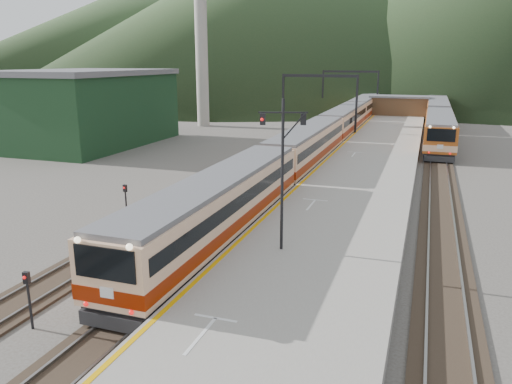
% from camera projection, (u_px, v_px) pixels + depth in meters
% --- Properties ---
extents(track_main, '(2.60, 200.00, 0.23)m').
position_uv_depth(track_main, '(314.00, 162.00, 48.70)').
color(track_main, black).
rests_on(track_main, ground).
extents(track_far, '(2.60, 200.00, 0.23)m').
position_uv_depth(track_far, '(265.00, 158.00, 50.27)').
color(track_far, black).
rests_on(track_far, ground).
extents(track_second, '(2.60, 200.00, 0.23)m').
position_uv_depth(track_second, '(439.00, 170.00, 45.08)').
color(track_second, black).
rests_on(track_second, ground).
extents(platform, '(8.00, 100.00, 1.00)m').
position_uv_depth(platform, '(370.00, 165.00, 45.00)').
color(platform, gray).
rests_on(platform, ground).
extents(gantry_near, '(9.55, 0.25, 8.00)m').
position_uv_depth(gantry_near, '(319.00, 94.00, 61.89)').
color(gantry_near, black).
rests_on(gantry_near, ground).
extents(gantry_far, '(9.55, 0.25, 8.00)m').
position_uv_depth(gantry_far, '(350.00, 85.00, 84.75)').
color(gantry_far, black).
rests_on(gantry_far, ground).
extents(warehouse, '(14.50, 20.50, 8.60)m').
position_uv_depth(warehouse, '(84.00, 107.00, 58.25)').
color(warehouse, '#12321B').
rests_on(warehouse, ground).
extents(smokestack, '(1.80, 1.80, 30.00)m').
position_uv_depth(smokestack, '(201.00, 22.00, 71.90)').
color(smokestack, '#9E998E').
rests_on(smokestack, ground).
extents(station_shed, '(9.40, 4.40, 3.10)m').
position_uv_depth(station_shed, '(399.00, 105.00, 81.03)').
color(station_shed, '#4D3622').
rests_on(station_shed, platform).
extents(hill_a, '(180.00, 180.00, 60.00)m').
position_uv_depth(hill_a, '(299.00, 5.00, 190.73)').
color(hill_a, '#2D4927').
rests_on(hill_a, ground).
extents(hill_d, '(200.00, 200.00, 55.00)m').
position_uv_depth(hill_d, '(175.00, 25.00, 262.23)').
color(hill_d, '#2D4927').
rests_on(hill_d, ground).
extents(main_train, '(2.99, 102.53, 3.65)m').
position_uv_depth(main_train, '(344.00, 121.00, 64.36)').
color(main_train, '#E5B087').
rests_on(main_train, track_main).
extents(second_train, '(3.11, 63.64, 3.79)m').
position_uv_depth(second_train, '(438.00, 111.00, 76.17)').
color(second_train, '#A94E18').
rests_on(second_train, track_second).
extents(signal_mast, '(2.13, 0.77, 7.02)m').
position_uv_depth(signal_mast, '(282.00, 160.00, 22.55)').
color(signal_mast, black).
rests_on(signal_mast, platform).
extents(short_signal_a, '(0.24, 0.19, 2.27)m').
position_uv_depth(short_signal_a, '(28.00, 293.00, 18.16)').
color(short_signal_a, black).
rests_on(short_signal_a, ground).
extents(short_signal_b, '(0.26, 0.21, 2.27)m').
position_uv_depth(short_signal_b, '(258.00, 166.00, 39.83)').
color(short_signal_b, black).
rests_on(short_signal_b, ground).
extents(short_signal_c, '(0.22, 0.17, 2.27)m').
position_uv_depth(short_signal_c, '(126.00, 197.00, 30.75)').
color(short_signal_c, black).
rests_on(short_signal_c, ground).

